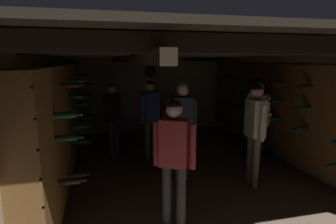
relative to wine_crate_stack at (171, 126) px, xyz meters
name	(u,v)px	position (x,y,z in m)	size (l,w,h in m)	color
ground_plane	(181,170)	(-0.26, -1.79, -0.45)	(8.40, 8.40, 0.00)	#7A6651
room_shell	(177,96)	(-0.26, -1.52, 0.98)	(4.72, 6.52, 2.41)	tan
wine_crate_stack	(171,126)	(0.00, 0.00, 0.00)	(0.52, 0.35, 0.90)	brown
display_bottle	(172,103)	(0.05, 0.06, 0.59)	(0.08, 0.08, 0.35)	black
person_host_center	(182,122)	(-0.37, -2.24, 0.62)	(0.54, 0.33, 1.75)	#4C473D
person_guest_rear_center	(151,112)	(-0.72, -1.09, 0.59)	(0.47, 0.43, 1.71)	#4C473D
person_guest_far_left	(113,113)	(-1.49, -0.65, 0.53)	(0.37, 0.46, 1.63)	#232D4C
person_guest_near_left	(174,152)	(-0.88, -3.59, 0.56)	(0.48, 0.36, 1.66)	#2D2D33
person_guest_mid_right	(258,115)	(1.37, -1.78, 0.58)	(0.42, 0.50, 1.69)	#232D4C
person_guest_near_right	(255,125)	(0.74, -2.74, 0.62)	(0.33, 0.54, 1.74)	brown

